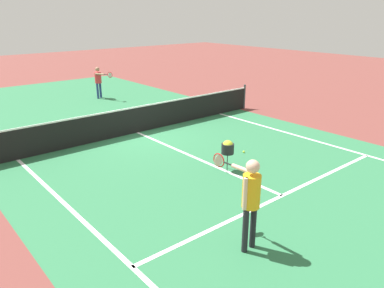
# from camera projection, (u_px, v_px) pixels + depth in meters

# --- Properties ---
(ground_plane) EXTENTS (60.00, 60.00, 0.00)m
(ground_plane) POSITION_uv_depth(u_px,v_px,m) (137.00, 133.00, 13.51)
(ground_plane) COLOR brown
(court_surface_inbounds) EXTENTS (10.62, 24.40, 0.00)m
(court_surface_inbounds) POSITION_uv_depth(u_px,v_px,m) (137.00, 133.00, 13.51)
(court_surface_inbounds) COLOR #2D7247
(court_surface_inbounds) RESTS_ON ground_plane
(line_sideline_left) EXTENTS (0.10, 11.89, 0.01)m
(line_sideline_left) POSITION_uv_depth(u_px,v_px,m) (119.00, 255.00, 6.72)
(line_sideline_left) COLOR white
(line_sideline_left) RESTS_ON ground_plane
(line_sideline_right) EXTENTS (0.10, 11.89, 0.01)m
(line_sideline_right) POSITION_uv_depth(u_px,v_px,m) (352.00, 151.00, 11.69)
(line_sideline_right) COLOR white
(line_sideline_right) RESTS_ON ground_plane
(line_service_near) EXTENTS (8.22, 0.10, 0.01)m
(line_service_near) POSITION_uv_depth(u_px,v_px,m) (282.00, 196.00, 8.88)
(line_service_near) COLOR white
(line_service_near) RESTS_ON ground_plane
(line_center_service) EXTENTS (0.10, 6.40, 0.01)m
(line_center_service) POSITION_uv_depth(u_px,v_px,m) (195.00, 157.00, 11.19)
(line_center_service) COLOR white
(line_center_service) RESTS_ON ground_plane
(net) EXTENTS (11.29, 0.09, 1.07)m
(net) POSITION_uv_depth(u_px,v_px,m) (137.00, 119.00, 13.34)
(net) COLOR #33383D
(net) RESTS_ON ground_plane
(player_near) EXTENTS (0.45, 1.25, 1.76)m
(player_near) POSITION_uv_depth(u_px,v_px,m) (250.00, 194.00, 6.55)
(player_near) COLOR black
(player_near) RESTS_ON ground_plane
(player_far) EXTENTS (0.52, 1.15, 1.55)m
(player_far) POSITION_uv_depth(u_px,v_px,m) (99.00, 79.00, 18.56)
(player_far) COLOR navy
(player_far) RESTS_ON ground_plane
(ball_hopper) EXTENTS (0.34, 0.34, 0.87)m
(ball_hopper) POSITION_uv_depth(u_px,v_px,m) (228.00, 147.00, 10.05)
(ball_hopper) COLOR black
(ball_hopper) RESTS_ON ground_plane
(tennis_ball_mid_court) EXTENTS (0.07, 0.07, 0.07)m
(tennis_ball_mid_court) POSITION_uv_depth(u_px,v_px,m) (244.00, 152.00, 11.56)
(tennis_ball_mid_court) COLOR #CCE033
(tennis_ball_mid_court) RESTS_ON ground_plane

